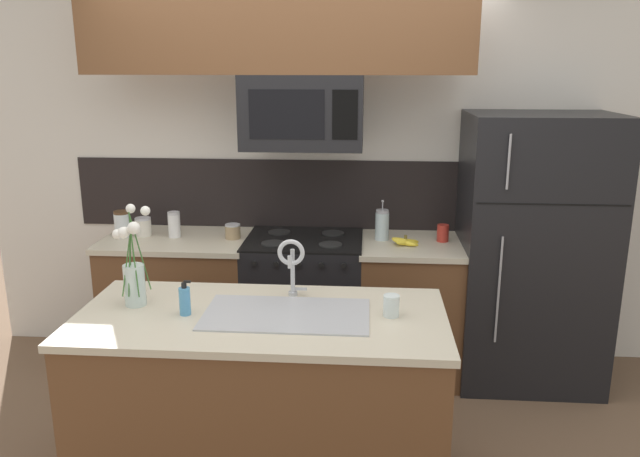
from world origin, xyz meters
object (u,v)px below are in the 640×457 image
object	(u,v)px
banana_bunch	(405,242)
sink_faucet	(292,260)
french_press	(382,225)
microwave	(303,112)
flower_vase	(134,274)
stove_range	(304,304)
dish_soap_bottle	(185,300)
storage_jar_short	(174,225)
drinking_glass	(391,306)
storage_jar_tall	(122,224)
storage_jar_squat	(233,231)
refrigerator	(531,250)
coffee_tin	(443,233)
storage_jar_medium	(143,227)

from	to	relation	value
banana_bunch	sink_faucet	world-z (taller)	sink_faucet
french_press	banana_bunch	bearing A→B (deg)	-39.45
microwave	flower_vase	distance (m)	1.51
flower_vase	microwave	bearing A→B (deg)	59.51
stove_range	dish_soap_bottle	xyz separation A→B (m)	(-0.42, -1.28, 0.52)
storage_jar_short	sink_faucet	xyz separation A→B (m)	(0.91, -1.06, 0.11)
stove_range	storage_jar_short	xyz separation A→B (m)	(-0.87, 0.02, 0.53)
stove_range	drinking_glass	distance (m)	1.42
storage_jar_short	dish_soap_bottle	bearing A→B (deg)	-70.85
storage_jar_short	french_press	xyz separation A→B (m)	(1.37, 0.04, 0.01)
storage_jar_tall	storage_jar_short	distance (m)	0.35
storage_jar_squat	sink_faucet	xyz separation A→B (m)	(0.52, -1.05, 0.15)
microwave	flower_vase	size ratio (longest dim) A/B	1.55
storage_jar_squat	sink_faucet	distance (m)	1.18
storage_jar_tall	sink_faucet	bearing A→B (deg)	-39.36
drinking_glass	flower_vase	xyz separation A→B (m)	(-1.21, 0.04, 0.11)
refrigerator	dish_soap_bottle	size ratio (longest dim) A/B	10.54
coffee_tin	dish_soap_bottle	bearing A→B (deg)	-134.73
microwave	banana_bunch	distance (m)	1.04
storage_jar_tall	storage_jar_squat	size ratio (longest dim) A/B	1.73
drinking_glass	storage_jar_tall	bearing A→B (deg)	144.99
microwave	french_press	world-z (taller)	microwave
refrigerator	french_press	size ratio (longest dim) A/B	6.51
storage_jar_short	storage_jar_squat	world-z (taller)	storage_jar_short
banana_bunch	sink_faucet	distance (m)	1.16
stove_range	coffee_tin	bearing A→B (deg)	3.18
sink_faucet	dish_soap_bottle	world-z (taller)	sink_faucet
stove_range	storage_jar_tall	size ratio (longest dim) A/B	5.30
storage_jar_medium	french_press	size ratio (longest dim) A/B	0.46
dish_soap_bottle	storage_jar_short	bearing A→B (deg)	109.15
storage_jar_short	coffee_tin	bearing A→B (deg)	1.10
refrigerator	flower_vase	xyz separation A→B (m)	(-2.15, -1.21, 0.20)
stove_range	refrigerator	bearing A→B (deg)	0.78
stove_range	banana_bunch	distance (m)	0.81
dish_soap_bottle	drinking_glass	size ratio (longest dim) A/B	1.65
refrigerator	coffee_tin	xyz separation A→B (m)	(-0.56, 0.03, 0.10)
dish_soap_bottle	drinking_glass	distance (m)	0.94
banana_bunch	french_press	xyz separation A→B (m)	(-0.15, 0.12, 0.08)
refrigerator	storage_jar_tall	distance (m)	2.68
microwave	refrigerator	world-z (taller)	microwave
dish_soap_bottle	drinking_glass	xyz separation A→B (m)	(0.94, 0.06, -0.02)
storage_jar_squat	dish_soap_bottle	xyz separation A→B (m)	(0.06, -1.29, 0.02)
stove_range	storage_jar_squat	world-z (taller)	storage_jar_squat
refrigerator	storage_jar_short	world-z (taller)	refrigerator
drinking_glass	flower_vase	distance (m)	1.22
storage_jar_tall	storage_jar_squat	bearing A→B (deg)	1.36
sink_faucet	dish_soap_bottle	xyz separation A→B (m)	(-0.46, -0.24, -0.13)
stove_range	sink_faucet	xyz separation A→B (m)	(0.05, -1.04, 0.65)
storage_jar_squat	dish_soap_bottle	world-z (taller)	dish_soap_bottle
storage_jar_tall	drinking_glass	bearing A→B (deg)	-35.01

